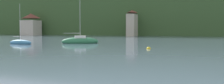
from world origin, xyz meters
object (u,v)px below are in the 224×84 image
at_px(mooring_buoy_near, 149,49).
at_px(sailboat_far_7, 80,41).
at_px(shore_building_west, 31,25).
at_px(sailboat_far_1, 20,43).
at_px(shore_building_westcentral, 132,23).

bearing_deg(mooring_buoy_near, sailboat_far_7, 151.82).
relative_size(shore_building_west, mooring_buoy_near, 17.39).
bearing_deg(mooring_buoy_near, sailboat_far_1, 174.44).
bearing_deg(sailboat_far_1, mooring_buoy_near, -4.34).
relative_size(shore_building_westcentral, sailboat_far_7, 0.94).
bearing_deg(mooring_buoy_near, shore_building_westcentral, 107.41).
relative_size(sailboat_far_1, sailboat_far_7, 0.71).
distance_m(sailboat_far_1, mooring_buoy_near, 22.72).
xyz_separation_m(shore_building_westcentral, mooring_buoy_near, (16.62, -53.01, -4.67)).
distance_m(shore_building_west, sailboat_far_1, 64.81).
relative_size(sailboat_far_1, mooring_buoy_near, 13.27).
bearing_deg(shore_building_westcentral, mooring_buoy_near, -72.59).
bearing_deg(sailboat_far_1, sailboat_far_7, 32.16).
xyz_separation_m(shore_building_westcentral, sailboat_far_7, (2.74, -45.57, -4.27)).
xyz_separation_m(sailboat_far_1, mooring_buoy_near, (22.61, -2.20, -0.24)).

